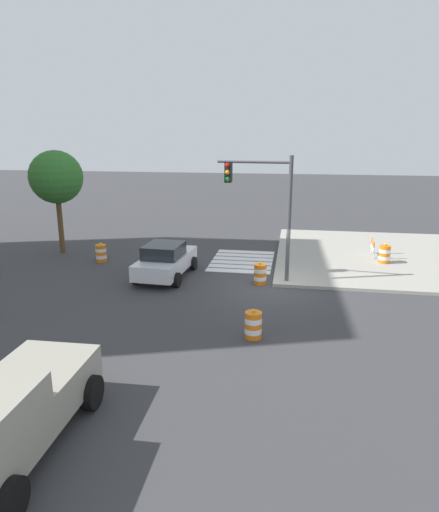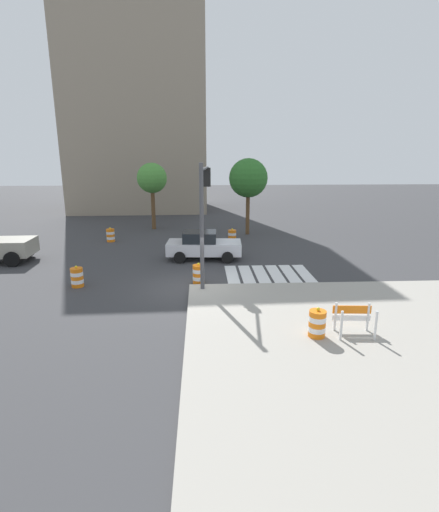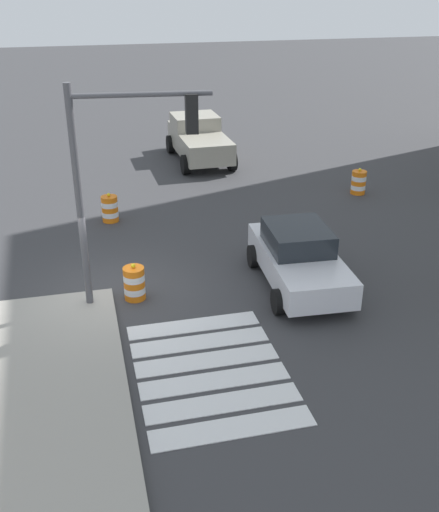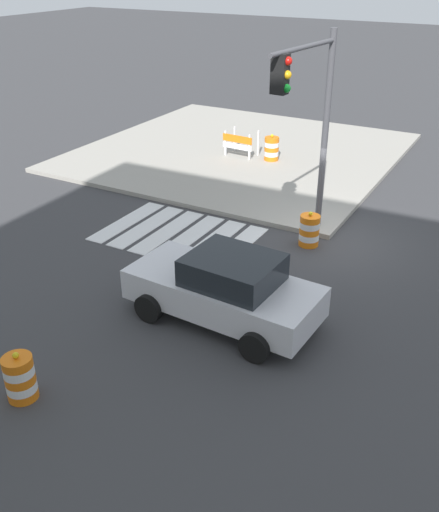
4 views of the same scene
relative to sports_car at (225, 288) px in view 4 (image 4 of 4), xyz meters
The scene contains 9 objects.
ground_plane 5.14m from the sports_car, 97.66° to the right, with size 120.00×120.00×0.00m, color #38383A.
sidewalk_corner 12.27m from the sports_car, 64.23° to the right, with size 12.00×12.00×0.15m, color #9E998E.
crosswalk_stripes 4.70m from the sports_car, 44.15° to the right, with size 4.35×3.20×0.02m.
sports_car is the anchor object (origin of this frame).
traffic_barrel_near_corner 4.59m from the sports_car, 63.65° to the left, with size 0.56×0.56×1.02m.
traffic_barrel_median_far 4.47m from the sports_car, 93.30° to the right, with size 0.56×0.56×1.02m.
traffic_barrel_on_sidewalk 11.10m from the sports_car, 70.70° to the right, with size 0.56×0.56×1.02m.
construction_barricade 11.37m from the sports_car, 64.16° to the right, with size 1.30×0.85×1.00m.
traffic_light_pole 5.46m from the sports_car, 89.68° to the right, with size 0.56×3.28×5.50m.
Camera 4 is at (-4.55, 14.66, 7.34)m, focal length 40.76 mm.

